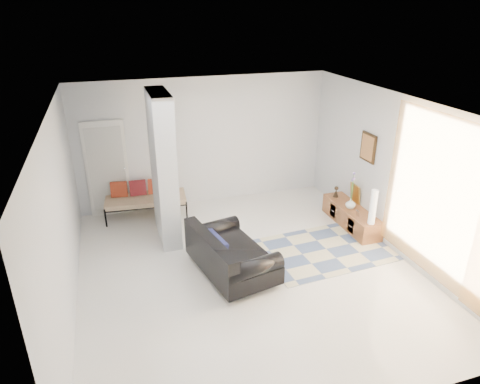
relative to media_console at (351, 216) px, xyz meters
name	(u,v)px	position (x,y,z in m)	size (l,w,h in m)	color
floor	(248,270)	(-2.52, -0.90, -0.21)	(6.00, 6.00, 0.00)	silver
ceiling	(249,107)	(-2.52, -0.90, 2.59)	(6.00, 6.00, 0.00)	white
wall_back	(205,142)	(-2.52, 2.10, 1.19)	(6.00, 6.00, 0.00)	silver
wall_front	(347,317)	(-2.52, -3.90, 1.19)	(6.00, 6.00, 0.00)	silver
wall_left	(62,219)	(-5.27, -0.90, 1.19)	(6.00, 6.00, 0.00)	silver
wall_right	(397,176)	(0.23, -0.90, 1.19)	(6.00, 6.00, 0.00)	silver
partition_column	(163,169)	(-3.62, 0.70, 1.19)	(0.35, 1.20, 2.80)	#BABEC2
hallway_door	(107,169)	(-4.62, 2.06, 0.81)	(0.85, 0.06, 2.04)	white
curtain	(440,200)	(0.15, -2.05, 1.24)	(2.55, 2.55, 0.00)	gold
wall_art	(368,147)	(0.20, 0.00, 1.44)	(0.04, 0.45, 0.55)	#34200E
media_console	(351,216)	(0.00, 0.00, 0.00)	(0.45, 1.60, 0.80)	brown
loveseat	(228,255)	(-2.85, -0.87, 0.15)	(1.31, 1.85, 0.76)	silver
daybed	(144,197)	(-3.95, 1.73, 0.21)	(1.73, 0.85, 0.77)	black
area_rug	(326,249)	(-0.92, -0.70, -0.20)	(2.42, 1.61, 0.01)	#C0B993
cylinder_lamp	(373,207)	(-0.02, -0.70, 0.53)	(0.12, 0.12, 0.67)	white
bronze_figurine	(336,192)	(-0.05, 0.58, 0.31)	(0.12, 0.12, 0.23)	black
vase	(351,203)	(-0.05, -0.01, 0.30)	(0.20, 0.20, 0.21)	white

